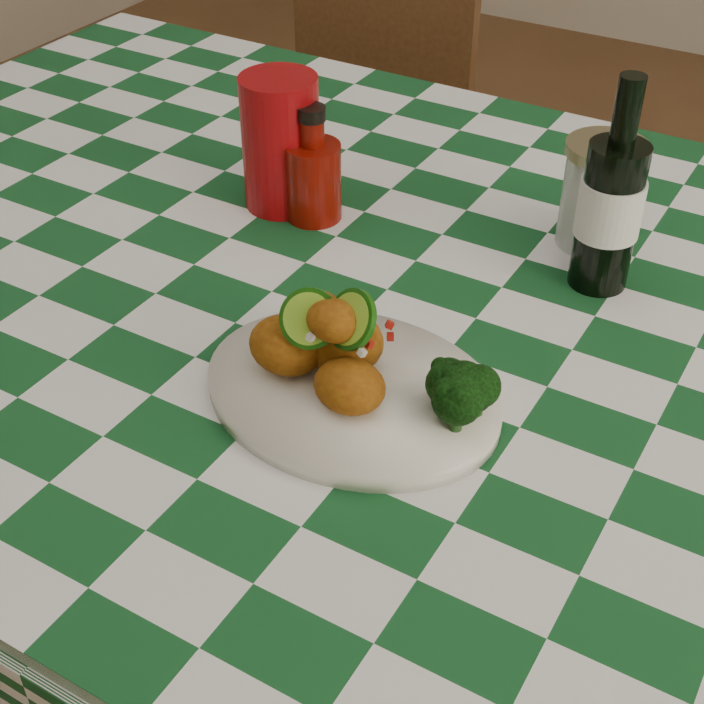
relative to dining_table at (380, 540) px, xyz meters
The scene contains 9 objects.
dining_table is the anchor object (origin of this frame).
plate 0.44m from the dining_table, 71.12° to the right, with size 0.28×0.22×0.02m, color white, non-canonical shape.
fried_chicken_pile 0.49m from the dining_table, 75.20° to the right, with size 0.13×0.10×0.09m, color #98570E, non-canonical shape.
broccoli_side 0.49m from the dining_table, 44.87° to the right, with size 0.07×0.07×0.06m, color black, non-canonical shape.
red_tumbler 0.52m from the dining_table, 153.34° to the left, with size 0.09×0.09×0.16m, color #93080C.
ketchup_bottle 0.49m from the dining_table, 148.59° to the left, with size 0.06×0.06×0.14m, color #6D0D05, non-canonical shape.
mason_jar 0.52m from the dining_table, 52.79° to the left, with size 0.09×0.09×0.12m, color #B2BCBA, non-canonical shape.
beer_bottle 0.55m from the dining_table, 34.23° to the left, with size 0.07×0.07×0.23m, color black, non-canonical shape.
wooden_chair_left 0.85m from the dining_table, 123.88° to the left, with size 0.37×0.39×0.81m, color #472814, non-canonical shape.
Camera 1 is at (0.40, -0.76, 1.36)m, focal length 50.00 mm.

